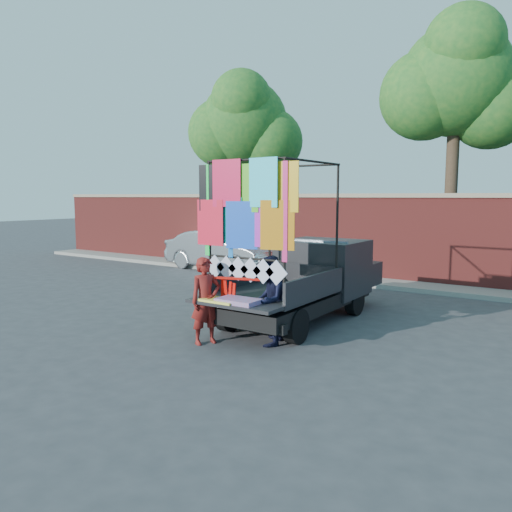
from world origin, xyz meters
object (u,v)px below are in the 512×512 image
Objects in this scene: sedan at (221,250)px; woman at (206,301)px; man at (269,301)px; pickup_truck at (312,279)px.

woman is at bearing -141.44° from sedan.
man is at bearing -134.51° from sedan.
woman is at bearing -80.13° from man.
pickup_truck is 1.21× the size of sedan.
man is (0.37, -2.27, -0.03)m from pickup_truck.
woman reaches higher than sedan.
pickup_truck reaches higher than sedan.
pickup_truck is at bearing 14.27° from woman.
man is at bearing -34.34° from woman.
sedan is at bearing -156.88° from man.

